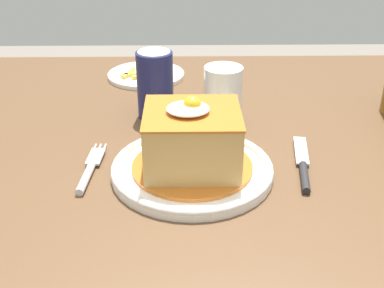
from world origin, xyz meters
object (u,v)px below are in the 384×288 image
main_plate (192,169)px  knife (304,169)px  soda_can (155,85)px  side_plate_fries (146,75)px  drinking_glass (223,99)px  fork (89,171)px

main_plate → knife: (0.17, 0.00, -0.00)m
knife → soda_can: size_ratio=1.34×
main_plate → side_plate_fries: bearing=103.1°
knife → side_plate_fries: size_ratio=0.97×
knife → side_plate_fries: bearing=122.5°
side_plate_fries → main_plate: bearing=-76.9°
main_plate → drinking_glass: 0.19m
knife → soda_can: 0.32m
main_plate → soda_can: (-0.06, 0.21, 0.05)m
main_plate → knife: size_ratio=1.46×
soda_can → drinking_glass: size_ratio=1.18×
fork → side_plate_fries: size_ratio=0.83×
main_plate → knife: 0.17m
main_plate → soda_can: 0.22m
main_plate → fork: 0.15m
knife → drinking_glass: drinking_glass is taller
fork → knife: same height
fork → drinking_glass: (0.21, 0.18, 0.04)m
fork → drinking_glass: bearing=39.9°
main_plate → side_plate_fries: (-0.10, 0.41, -0.00)m
knife → soda_can: soda_can is taller
fork → knife: size_ratio=0.86×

